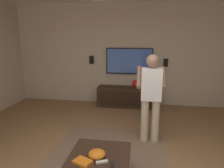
# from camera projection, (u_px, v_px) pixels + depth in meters

# --- Properties ---
(wall_back_tv) EXTENTS (0.10, 6.93, 2.84)m
(wall_back_tv) POSITION_uv_depth(u_px,v_px,m) (132.00, 55.00, 5.94)
(wall_back_tv) COLOR #C6B299
(wall_back_tv) RESTS_ON ground
(coffee_table) EXTENTS (1.00, 0.80, 0.40)m
(coffee_table) POSITION_uv_depth(u_px,v_px,m) (98.00, 166.00, 2.75)
(coffee_table) COLOR #332116
(coffee_table) RESTS_ON ground
(media_console) EXTENTS (0.45, 1.70, 0.55)m
(media_console) POSITION_uv_depth(u_px,v_px,m) (128.00, 97.00, 5.89)
(media_console) COLOR #332116
(media_console) RESTS_ON ground
(tv) EXTENTS (0.05, 1.30, 0.73)m
(tv) POSITION_uv_depth(u_px,v_px,m) (129.00, 61.00, 5.90)
(tv) COLOR black
(person_standing) EXTENTS (0.54, 0.54, 1.64)m
(person_standing) POSITION_uv_depth(u_px,v_px,m) (151.00, 94.00, 3.80)
(person_standing) COLOR #C6B793
(person_standing) RESTS_ON ground
(bowl) EXTENTS (0.23, 0.23, 0.10)m
(bowl) POSITION_uv_depth(u_px,v_px,m) (97.00, 154.00, 2.74)
(bowl) COLOR orange
(bowl) RESTS_ON coffee_table
(remote_white) EXTENTS (0.10, 0.16, 0.02)m
(remote_white) POSITION_uv_depth(u_px,v_px,m) (102.00, 162.00, 2.64)
(remote_white) COLOR white
(remote_white) RESTS_ON coffee_table
(remote_black) EXTENTS (0.16, 0.07, 0.02)m
(remote_black) POSITION_uv_depth(u_px,v_px,m) (112.00, 167.00, 2.55)
(remote_black) COLOR black
(remote_black) RESTS_ON coffee_table
(book) EXTENTS (0.24, 0.27, 0.04)m
(book) POSITION_uv_depth(u_px,v_px,m) (83.00, 162.00, 2.63)
(book) COLOR orange
(book) RESTS_ON coffee_table
(vase_round) EXTENTS (0.22, 0.22, 0.22)m
(vase_round) POSITION_uv_depth(u_px,v_px,m) (136.00, 84.00, 5.80)
(vase_round) COLOR red
(vase_round) RESTS_ON media_console
(wall_speaker_left) EXTENTS (0.06, 0.12, 0.22)m
(wall_speaker_left) POSITION_uv_depth(u_px,v_px,m) (166.00, 63.00, 5.77)
(wall_speaker_left) COLOR black
(wall_speaker_right) EXTENTS (0.06, 0.12, 0.22)m
(wall_speaker_right) POSITION_uv_depth(u_px,v_px,m) (92.00, 60.00, 6.07)
(wall_speaker_right) COLOR black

